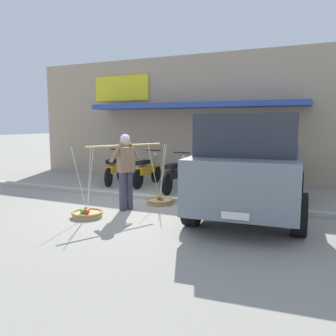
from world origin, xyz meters
TOP-DOWN VIEW (x-y plane):
  - ground_plane at (0.00, 0.00)m, footprint 90.00×90.00m
  - sidewalk_curb at (0.00, 0.70)m, footprint 20.00×0.24m
  - fruit_vendor at (-0.26, -0.50)m, footprint 0.89×1.71m
  - fruit_basket_left_side at (0.16, 0.35)m, footprint 0.65×0.65m
  - fruit_basket_right_side at (-0.69, -1.34)m, footprint 0.65×0.65m
  - motorcycle_nearest_shop at (-2.41, 2.33)m, footprint 0.66×1.78m
  - motorcycle_second_in_row at (-1.28, 2.42)m, footprint 0.54×1.82m
  - motorcycle_third_in_row at (-0.12, 1.97)m, footprint 0.54×1.82m
  - motorcycle_end_of_row at (1.11, 2.29)m, footprint 0.54×1.81m
  - parked_truck at (2.33, 0.41)m, footprint 2.45×4.84m
  - storefront_building at (-0.25, 6.60)m, footprint 13.00×6.00m

SIDE VIEW (x-z plane):
  - ground_plane at x=0.00m, z-range 0.00..0.00m
  - sidewalk_curb at x=0.00m, z-range 0.00..0.10m
  - fruit_basket_left_side at x=0.16m, z-range -0.65..0.80m
  - fruit_basket_right_side at x=-0.69m, z-range -0.65..0.80m
  - motorcycle_nearest_shop at x=-2.41m, z-range -0.09..1.00m
  - motorcycle_second_in_row at x=-1.28m, z-range -0.09..1.00m
  - motorcycle_third_in_row at x=-0.12m, z-range -0.09..1.00m
  - motorcycle_end_of_row at x=1.11m, z-range -0.09..1.00m
  - fruit_vendor at x=-0.26m, z-range 0.13..1.83m
  - parked_truck at x=2.33m, z-range -0.02..2.08m
  - storefront_building at x=-0.25m, z-range 0.00..4.20m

